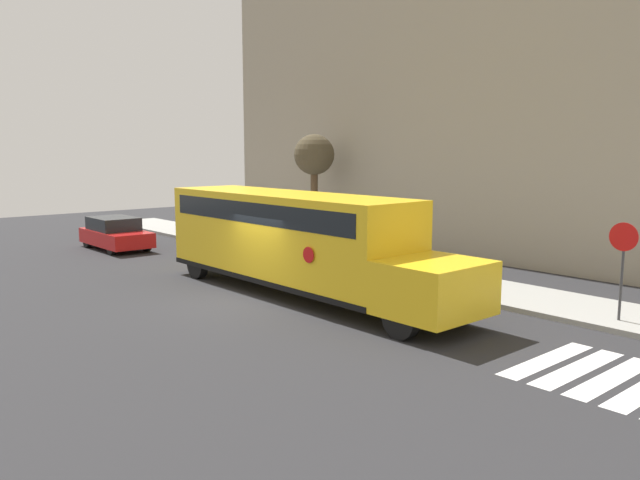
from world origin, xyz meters
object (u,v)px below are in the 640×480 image
parked_car (115,233)px  stop_sign (623,257)px  school_bus (295,237)px  tree_near_sidewalk (314,157)px

parked_car → stop_sign: stop_sign is taller
school_bus → stop_sign: 9.20m
parked_car → stop_sign: (20.64, 4.58, 1.07)m
parked_car → tree_near_sidewalk: (4.45, 8.12, 3.41)m
parked_car → tree_near_sidewalk: bearing=61.3°
school_bus → tree_near_sidewalk: tree_near_sidewalk is taller
school_bus → parked_car: (-12.35, -0.58, -1.08)m
stop_sign → tree_near_sidewalk: size_ratio=0.51×
stop_sign → parked_car: bearing=-167.5°
parked_car → tree_near_sidewalk: size_ratio=0.79×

